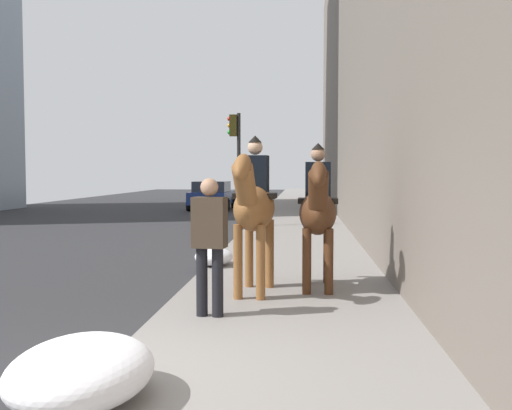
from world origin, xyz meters
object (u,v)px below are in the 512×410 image
object	(u,v)px
mounted_horse_near	(254,206)
pedestrian_greeting	(210,237)
mounted_horse_far	(318,210)
car_near_lane	(212,195)
traffic_light_near_curb	(236,152)

from	to	relation	value
mounted_horse_near	pedestrian_greeting	xyz separation A→B (m)	(-1.38, 0.43, -0.31)
mounted_horse_near	mounted_horse_far	xyz separation A→B (m)	(0.43, -0.93, -0.08)
mounted_horse_near	mounted_horse_far	bearing A→B (deg)	119.43
pedestrian_greeting	car_near_lane	size ratio (longest dim) A/B	0.44
mounted_horse_far	pedestrian_greeting	size ratio (longest dim) A/B	1.30
pedestrian_greeting	traffic_light_near_curb	distance (m)	12.41
car_near_lane	mounted_horse_far	bearing A→B (deg)	-164.94
mounted_horse_near	mounted_horse_far	size ratio (longest dim) A/B	1.04
mounted_horse_far	car_near_lane	world-z (taller)	mounted_horse_far
mounted_horse_far	car_near_lane	size ratio (longest dim) A/B	0.57
mounted_horse_far	pedestrian_greeting	world-z (taller)	mounted_horse_far
mounted_horse_near	traffic_light_near_curb	xyz separation A→B (m)	(10.90, 1.49, 1.16)
mounted_horse_near	car_near_lane	world-z (taller)	mounted_horse_near
car_near_lane	traffic_light_near_curb	world-z (taller)	traffic_light_near_curb
car_near_lane	traffic_light_near_curb	size ratio (longest dim) A/B	1.01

